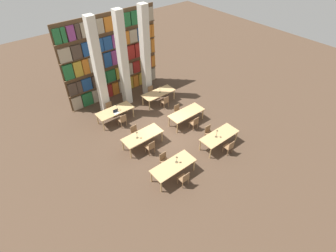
# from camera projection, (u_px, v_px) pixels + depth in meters

# --- Properties ---
(ground_plane) EXTENTS (40.00, 40.00, 0.00)m
(ground_plane) POSITION_uv_depth(u_px,v_px,m) (165.00, 133.00, 15.33)
(ground_plane) COLOR #4C3828
(bookshelf_bank) EXTENTS (6.71, 0.35, 5.50)m
(bookshelf_bank) POSITION_uv_depth(u_px,v_px,m) (113.00, 59.00, 16.85)
(bookshelf_bank) COLOR brown
(bookshelf_bank) RESTS_ON ground_plane
(pillar_left) EXTENTS (0.48, 0.48, 6.00)m
(pillar_left) POSITION_uv_depth(u_px,v_px,m) (98.00, 69.00, 15.02)
(pillar_left) COLOR silver
(pillar_left) RESTS_ON ground_plane
(pillar_center) EXTENTS (0.48, 0.48, 6.00)m
(pillar_center) POSITION_uv_depth(u_px,v_px,m) (123.00, 61.00, 15.81)
(pillar_center) COLOR silver
(pillar_center) RESTS_ON ground_plane
(pillar_right) EXTENTS (0.48, 0.48, 6.00)m
(pillar_right) POSITION_uv_depth(u_px,v_px,m) (145.00, 54.00, 16.60)
(pillar_right) COLOR silver
(pillar_right) RESTS_ON ground_plane
(reading_table_0) EXTENTS (2.23, 0.91, 0.76)m
(reading_table_0) POSITION_uv_depth(u_px,v_px,m) (173.00, 166.00, 12.44)
(reading_table_0) COLOR tan
(reading_table_0) RESTS_ON ground_plane
(chair_0) EXTENTS (0.42, 0.40, 0.86)m
(chair_0) POSITION_uv_depth(u_px,v_px,m) (184.00, 178.00, 12.16)
(chair_0) COLOR olive
(chair_0) RESTS_ON ground_plane
(chair_1) EXTENTS (0.42, 0.40, 0.86)m
(chair_1) POSITION_uv_depth(u_px,v_px,m) (164.00, 160.00, 13.04)
(chair_1) COLOR olive
(chair_1) RESTS_ON ground_plane
(desk_lamp_0) EXTENTS (0.14, 0.14, 0.40)m
(desk_lamp_0) POSITION_uv_depth(u_px,v_px,m) (177.00, 158.00, 12.37)
(desk_lamp_0) COLOR brown
(desk_lamp_0) RESTS_ON reading_table_0
(reading_table_1) EXTENTS (2.23, 0.91, 0.76)m
(reading_table_1) POSITION_uv_depth(u_px,v_px,m) (219.00, 136.00, 14.07)
(reading_table_1) COLOR tan
(reading_table_1) RESTS_ON ground_plane
(chair_2) EXTENTS (0.42, 0.40, 0.86)m
(chair_2) POSITION_uv_depth(u_px,v_px,m) (229.00, 147.00, 13.76)
(chair_2) COLOR olive
(chair_2) RESTS_ON ground_plane
(chair_3) EXTENTS (0.42, 0.40, 0.86)m
(chair_3) POSITION_uv_depth(u_px,v_px,m) (209.00, 132.00, 14.65)
(chair_3) COLOR olive
(chair_3) RESTS_ON ground_plane
(desk_lamp_1) EXTENTS (0.14, 0.14, 0.49)m
(desk_lamp_1) POSITION_uv_depth(u_px,v_px,m) (217.00, 132.00, 13.71)
(desk_lamp_1) COLOR brown
(desk_lamp_1) RESTS_ON reading_table_1
(reading_table_2) EXTENTS (2.23, 0.91, 0.76)m
(reading_table_2) POSITION_uv_depth(u_px,v_px,m) (142.00, 136.00, 14.07)
(reading_table_2) COLOR tan
(reading_table_2) RESTS_ON ground_plane
(chair_4) EXTENTS (0.42, 0.40, 0.86)m
(chair_4) POSITION_uv_depth(u_px,v_px,m) (151.00, 147.00, 13.76)
(chair_4) COLOR olive
(chair_4) RESTS_ON ground_plane
(chair_5) EXTENTS (0.42, 0.40, 0.86)m
(chair_5) POSITION_uv_depth(u_px,v_px,m) (135.00, 132.00, 14.65)
(chair_5) COLOR olive
(chair_5) RESTS_ON ground_plane
(desk_lamp_2) EXTENTS (0.14, 0.14, 0.43)m
(desk_lamp_2) POSITION_uv_depth(u_px,v_px,m) (137.00, 134.00, 13.68)
(desk_lamp_2) COLOR brown
(desk_lamp_2) RESTS_ON reading_table_2
(reading_table_3) EXTENTS (2.23, 0.91, 0.76)m
(reading_table_3) POSITION_uv_depth(u_px,v_px,m) (186.00, 113.00, 15.62)
(reading_table_3) COLOR tan
(reading_table_3) RESTS_ON ground_plane
(chair_6) EXTENTS (0.42, 0.40, 0.86)m
(chair_6) POSITION_uv_depth(u_px,v_px,m) (194.00, 123.00, 15.31)
(chair_6) COLOR olive
(chair_6) RESTS_ON ground_plane
(chair_7) EXTENTS (0.42, 0.40, 0.86)m
(chair_7) POSITION_uv_depth(u_px,v_px,m) (178.00, 111.00, 16.19)
(chair_7) COLOR olive
(chair_7) RESTS_ON ground_plane
(reading_table_4) EXTENTS (2.23, 0.91, 0.76)m
(reading_table_4) POSITION_uv_depth(u_px,v_px,m) (115.00, 111.00, 15.78)
(reading_table_4) COLOR tan
(reading_table_4) RESTS_ON ground_plane
(chair_8) EXTENTS (0.42, 0.40, 0.86)m
(chair_8) POSITION_uv_depth(u_px,v_px,m) (123.00, 120.00, 15.50)
(chair_8) COLOR olive
(chair_8) RESTS_ON ground_plane
(chair_9) EXTENTS (0.42, 0.40, 0.86)m
(chair_9) POSITION_uv_depth(u_px,v_px,m) (110.00, 108.00, 16.39)
(chair_9) COLOR olive
(chair_9) RESTS_ON ground_plane
(desk_lamp_3) EXTENTS (0.14, 0.14, 0.40)m
(desk_lamp_3) POSITION_uv_depth(u_px,v_px,m) (117.00, 106.00, 15.60)
(desk_lamp_3) COLOR brown
(desk_lamp_3) RESTS_ON reading_table_4
(laptop) EXTENTS (0.32, 0.22, 0.21)m
(laptop) POSITION_uv_depth(u_px,v_px,m) (116.00, 112.00, 15.52)
(laptop) COLOR silver
(laptop) RESTS_ON reading_table_4
(reading_table_5) EXTENTS (2.23, 0.91, 0.76)m
(reading_table_5) POSITION_uv_depth(u_px,v_px,m) (159.00, 94.00, 17.29)
(reading_table_5) COLOR tan
(reading_table_5) RESTS_ON ground_plane
(chair_10) EXTENTS (0.42, 0.40, 0.86)m
(chair_10) POSITION_uv_depth(u_px,v_px,m) (165.00, 101.00, 16.98)
(chair_10) COLOR olive
(chair_10) RESTS_ON ground_plane
(chair_11) EXTENTS (0.42, 0.40, 0.86)m
(chair_11) POSITION_uv_depth(u_px,v_px,m) (152.00, 92.00, 17.86)
(chair_11) COLOR olive
(chair_11) RESTS_ON ground_plane
(desk_lamp_4) EXTENTS (0.14, 0.14, 0.49)m
(desk_lamp_4) POSITION_uv_depth(u_px,v_px,m) (160.00, 88.00, 17.07)
(desk_lamp_4) COLOR brown
(desk_lamp_4) RESTS_ON reading_table_5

